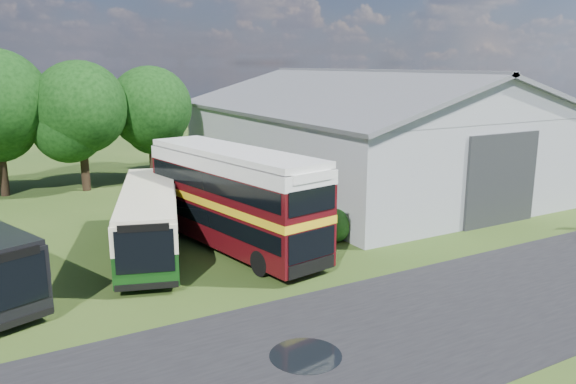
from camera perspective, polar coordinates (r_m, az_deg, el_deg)
ground at (r=20.57m, az=1.02°, el=-11.76°), size 120.00×120.00×0.00m
asphalt_road at (r=20.04m, az=13.15°, el=-12.82°), size 60.00×8.00×0.02m
puddle at (r=17.59m, az=1.80°, el=-16.32°), size 2.20×2.20×0.01m
storage_shed at (r=40.61m, az=7.91°, el=6.56°), size 18.80×24.80×8.15m
tree_right_a at (r=40.52m, az=-20.37°, el=8.03°), size 6.26×6.26×8.83m
tree_right_b at (r=42.40m, az=-13.80°, el=8.31°), size 5.98×5.98×8.45m
shrub_front at (r=28.11m, az=4.67°, el=-4.91°), size 1.70×1.70×1.70m
shrub_mid at (r=29.71m, az=2.51°, el=-3.89°), size 1.60×1.60×1.60m
shrub_back at (r=31.35m, az=0.57°, el=-2.97°), size 1.80×1.80×1.80m
bus_green_single at (r=26.71m, az=-13.89°, el=-2.66°), size 5.67×11.06×2.98m
bus_maroon_double at (r=26.43m, az=-5.52°, el=-0.74°), size 4.68×11.37×4.75m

